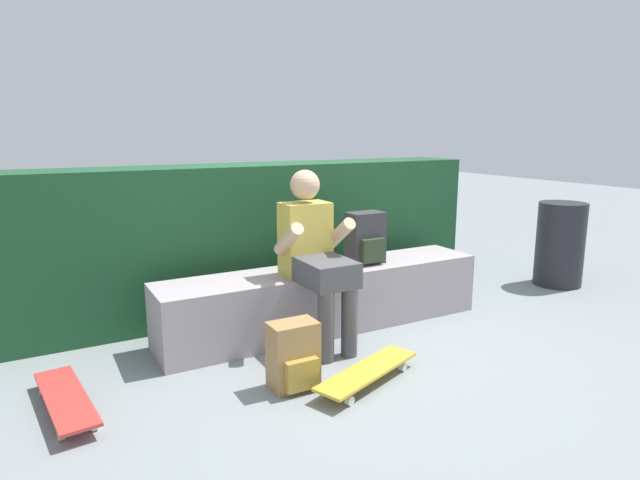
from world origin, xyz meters
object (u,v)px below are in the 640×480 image
Objects in this scene: person_skater at (315,252)px; skateboard_beside_bench at (66,399)px; backpack_on_ground at (294,356)px; backpack_on_bench at (366,239)px; trash_bin at (560,244)px; bench_main at (326,298)px; skateboard_near_person at (368,372)px.

skateboard_beside_bench is at bearing -173.11° from person_skater.
skateboard_beside_bench is 1.26m from backpack_on_ground.
person_skater is at bearing 51.20° from backpack_on_ground.
backpack_on_bench reaches higher than trash_bin.
skateboard_near_person is at bearing -104.38° from bench_main.
backpack_on_bench is (2.20, 0.41, 0.59)m from skateboard_beside_bench.
trash_bin is at bearing -1.71° from bench_main.
person_skater is 1.51× the size of trash_bin.
skateboard_near_person is 1.69m from skateboard_beside_bench.
backpack_on_ground is (-0.65, -0.76, -0.04)m from bench_main.
skateboard_near_person is 0.46m from backpack_on_ground.
backpack_on_bench is at bearing 36.99° from backpack_on_ground.
person_skater is 3.06× the size of backpack_on_bench.
trash_bin is at bearing -1.74° from backpack_on_bench.
backpack_on_bench reaches higher than backpack_on_ground.
person_skater is 0.60m from backpack_on_bench.
person_skater is at bearing -159.45° from backpack_on_bench.
backpack_on_bench is at bearing 178.26° from trash_bin.
skateboard_near_person is 2.05× the size of backpack_on_ground.
bench_main is at bearing 178.29° from trash_bin.
trash_bin reaches higher than backpack_on_ground.
bench_main is 6.41× the size of backpack_on_bench.
skateboard_beside_bench is at bearing -175.59° from trash_bin.
backpack_on_ground reaches higher than skateboard_beside_bench.
skateboard_near_person is (-0.03, -0.71, -0.59)m from person_skater.
backpack_on_bench reaches higher than bench_main.
backpack_on_bench is 1.34m from backpack_on_ground.
backpack_on_bench is at bearing 10.53° from skateboard_beside_bench.
person_skater is 1.75m from skateboard_beside_bench.
trash_bin reaches higher than bench_main.
bench_main is 3.14× the size of skateboard_beside_bench.
skateboard_beside_bench is 1.01× the size of trash_bin.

